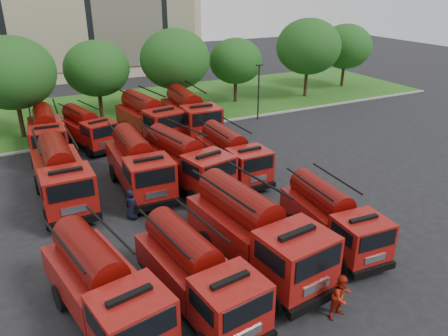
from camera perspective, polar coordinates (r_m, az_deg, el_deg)
The scene contains 28 objects.
ground at distance 22.29m, azimuth 0.69°, elevation -9.45°, with size 140.00×140.00×0.00m, color black.
lawn at distance 45.08m, azimuth -14.92°, elevation 7.17°, with size 70.00×16.00×0.12m, color #194E14.
curb at distance 37.53m, azimuth -12.10°, elevation 4.21°, with size 70.00×0.30×0.14m, color gray.
tree_2 at distance 38.66m, azimuth -25.96°, elevation 11.10°, with size 6.72×6.72×8.22m.
tree_3 at distance 41.95m, azimuth -16.30°, elevation 12.35°, with size 5.88×5.88×7.19m.
tree_4 at distance 42.30m, azimuth -6.41°, elevation 13.95°, with size 6.55×6.55×8.01m.
tree_5 at distance 46.22m, azimuth 1.54°, elevation 13.79°, with size 5.46×5.46×6.68m.
tree_6 at distance 49.13m, azimuth 10.97°, elevation 15.31°, with size 6.89×6.89×8.42m.
tree_7 at distance 55.19m, azimuth 15.62°, elevation 15.05°, with size 6.05×6.05×7.39m.
lamp_post_1 at distance 40.66m, azimuth 4.54°, elevation 10.29°, with size 0.60×0.25×5.11m.
fire_truck_0 at distance 17.33m, azimuth -15.49°, elevation -14.78°, with size 3.71×7.41×3.22m.
fire_truck_1 at distance 17.54m, azimuth -3.58°, elevation -13.53°, with size 3.19×7.09×3.12m.
fire_truck_2 at distance 19.61m, azimuth 4.05°, elevation -8.29°, with size 3.65×8.16×3.59m.
fire_truck_3 at distance 21.96m, azimuth 13.89°, elevation -6.25°, with size 2.71×6.59×2.94m.
fire_truck_4 at distance 26.78m, azimuth -20.45°, elevation -0.85°, with size 2.86×7.68×3.49m.
fire_truck_5 at distance 27.22m, azimuth -11.12°, elevation 0.54°, with size 2.92×7.54×3.40m.
fire_truck_6 at distance 27.23m, azimuth -5.10°, elevation 0.87°, with size 3.98×7.74×3.36m.
fire_truck_7 at distance 28.59m, azimuth 1.01°, elevation 1.80°, with size 2.59×6.84×3.09m.
fire_truck_8 at distance 34.91m, azimuth -22.12°, elevation 4.24°, with size 2.93×7.28×3.26m.
fire_truck_9 at distance 35.63m, azimuth -17.48°, elevation 4.98°, with size 3.73×6.74×2.91m.
fire_truck_10 at distance 36.10m, azimuth -9.76°, elevation 6.46°, with size 3.84×8.02×3.50m.
fire_truck_11 at distance 36.62m, azimuth -4.49°, elevation 7.09°, with size 3.24×8.12×3.64m.
firefighter_0 at distance 18.93m, azimuth 9.31°, elevation -16.68°, with size 0.56×0.41×1.53m, color maroon.
firefighter_1 at distance 18.58m, azimuth 14.78°, elevation -18.17°, with size 0.92×0.50×1.89m, color maroon.
firefighter_2 at distance 22.41m, azimuth 14.30°, elevation -10.08°, with size 1.08×0.61×1.84m, color maroon.
firefighter_3 at distance 24.85m, azimuth 10.47°, elevation -6.14°, with size 0.98×0.51×1.52m, color black.
firefighter_4 at distance 24.69m, azimuth -11.77°, elevation -6.46°, with size 0.88×0.57×1.80m, color black.
firefighter_5 at distance 30.32m, azimuth 4.39°, elevation -0.15°, with size 1.56×0.67×1.68m, color maroon.
Camera 1 is at (-8.71, -16.56, 12.11)m, focal length 35.00 mm.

